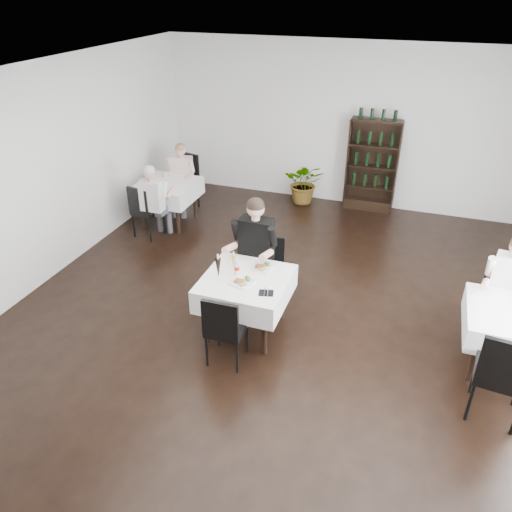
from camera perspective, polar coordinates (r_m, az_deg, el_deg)
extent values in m
plane|color=black|center=(6.38, 1.45, -8.89)|extent=(9.00, 9.00, 0.00)
plane|color=white|center=(5.09, 1.90, 18.62)|extent=(9.00, 9.00, 0.00)
plane|color=white|center=(9.70, 10.10, 14.41)|extent=(7.00, 0.00, 7.00)
plane|color=white|center=(7.33, -25.59, 6.97)|extent=(0.00, 9.00, 9.00)
cube|color=black|center=(9.91, 12.62, 5.87)|extent=(0.90, 0.28, 0.20)
cylinder|color=black|center=(6.09, -5.59, -6.96)|extent=(0.06, 0.06, 0.71)
cylinder|color=black|center=(6.63, -3.00, -3.44)|extent=(0.06, 0.06, 0.71)
cylinder|color=black|center=(5.87, 0.99, -8.40)|extent=(0.06, 0.06, 0.71)
cylinder|color=black|center=(6.43, 3.06, -4.61)|extent=(0.06, 0.06, 0.71)
cube|color=black|center=(6.03, -1.17, -2.86)|extent=(0.85, 0.85, 0.04)
cube|color=white|center=(6.09, -1.16, -3.74)|extent=(1.03, 1.03, 0.30)
cylinder|color=black|center=(9.03, -12.81, 5.24)|extent=(0.06, 0.06, 0.71)
cylinder|color=black|center=(9.56, -10.74, 6.85)|extent=(0.06, 0.06, 0.71)
cylinder|color=black|center=(8.71, -8.97, 4.70)|extent=(0.06, 0.06, 0.71)
cylinder|color=black|center=(9.26, -7.04, 6.39)|extent=(0.06, 0.06, 0.71)
cube|color=black|center=(8.99, -10.10, 8.01)|extent=(0.80, 0.80, 0.04)
cube|color=white|center=(9.03, -10.04, 7.36)|extent=(0.98, 0.98, 0.30)
cylinder|color=black|center=(6.01, 23.69, -10.36)|extent=(0.06, 0.06, 0.71)
cylinder|color=black|center=(6.55, 23.53, -6.69)|extent=(0.06, 0.06, 0.71)
cube|color=white|center=(6.19, 27.20, -6.93)|extent=(0.98, 0.98, 0.30)
imported|color=#2C591E|center=(9.87, 5.59, 8.35)|extent=(0.83, 0.74, 0.83)
cylinder|color=black|center=(6.80, -0.58, -4.05)|extent=(0.03, 0.03, 0.40)
cylinder|color=black|center=(7.08, 0.15, -2.52)|extent=(0.03, 0.03, 0.40)
cylinder|color=black|center=(6.73, 2.32, -4.46)|extent=(0.03, 0.03, 0.40)
cylinder|color=black|center=(7.02, 2.94, -2.90)|extent=(0.03, 0.03, 0.40)
cube|color=black|center=(6.78, 1.23, -1.85)|extent=(0.44, 0.44, 0.06)
cube|color=black|center=(6.82, 1.61, 0.64)|extent=(0.41, 0.08, 0.44)
cylinder|color=black|center=(5.98, -1.00, -9.34)|extent=(0.03, 0.03, 0.42)
cylinder|color=black|center=(5.71, -2.18, -11.53)|extent=(0.03, 0.03, 0.42)
cylinder|color=black|center=(6.08, -4.31, -8.66)|extent=(0.03, 0.03, 0.42)
cylinder|color=black|center=(5.82, -5.64, -10.77)|extent=(0.03, 0.03, 0.42)
cube|color=black|center=(5.75, -3.35, -8.23)|extent=(0.43, 0.43, 0.06)
cube|color=black|center=(5.46, -4.14, -7.35)|extent=(0.42, 0.06, 0.46)
cylinder|color=black|center=(9.73, -10.05, 6.57)|extent=(0.04, 0.04, 0.48)
cylinder|color=black|center=(10.00, -8.43, 7.36)|extent=(0.04, 0.04, 0.48)
cylinder|color=black|center=(9.46, -8.22, 6.06)|extent=(0.04, 0.04, 0.48)
cylinder|color=black|center=(9.75, -6.60, 6.88)|extent=(0.04, 0.04, 0.48)
cube|color=black|center=(9.63, -8.44, 8.20)|extent=(0.58, 0.58, 0.07)
cube|color=black|center=(9.69, -7.70, 10.14)|extent=(0.47, 0.17, 0.52)
cylinder|color=black|center=(8.81, -10.43, 3.82)|extent=(0.03, 0.03, 0.42)
cylinder|color=black|center=(8.56, -11.99, 2.88)|extent=(0.03, 0.03, 0.42)
cylinder|color=black|center=(9.03, -12.23, 4.30)|extent=(0.03, 0.03, 0.42)
cylinder|color=black|center=(8.80, -13.80, 3.40)|extent=(0.03, 0.03, 0.42)
cube|color=black|center=(8.70, -12.28, 5.02)|extent=(0.50, 0.50, 0.06)
cube|color=black|center=(8.47, -13.31, 6.07)|extent=(0.42, 0.13, 0.46)
cylinder|color=black|center=(6.78, 24.57, -7.32)|extent=(0.03, 0.03, 0.39)
cylinder|color=black|center=(7.04, 23.93, -5.69)|extent=(0.03, 0.03, 0.39)
cylinder|color=black|center=(7.15, 26.55, -5.79)|extent=(0.03, 0.03, 0.39)
cube|color=black|center=(6.85, 25.98, -5.03)|extent=(0.46, 0.46, 0.06)
cube|color=black|center=(6.87, 26.02, -2.61)|extent=(0.39, 0.12, 0.43)
cylinder|color=black|center=(5.93, 23.64, -12.36)|extent=(0.04, 0.04, 0.49)
cylinder|color=black|center=(5.60, 23.24, -15.07)|extent=(0.04, 0.04, 0.49)
cube|color=black|center=(5.61, 26.17, -12.03)|extent=(0.54, 0.54, 0.07)
cube|color=black|center=(5.26, 26.75, -11.17)|extent=(0.49, 0.11, 0.53)
cube|color=#424149|center=(6.51, -1.51, -1.53)|extent=(0.17, 0.46, 0.15)
cylinder|color=#424149|center=(6.54, -2.13, -4.90)|extent=(0.12, 0.12, 0.53)
cube|color=#424149|center=(6.44, 0.26, -1.89)|extent=(0.17, 0.46, 0.15)
cylinder|color=#424149|center=(6.47, -0.36, -5.29)|extent=(0.12, 0.12, 0.53)
cube|color=black|center=(6.46, 0.03, 1.87)|extent=(0.44, 0.25, 0.59)
cylinder|color=#DDA08A|center=(6.32, -3.02, 0.93)|extent=(0.10, 0.34, 0.17)
cylinder|color=#DDA08A|center=(6.16, 1.20, 0.13)|extent=(0.10, 0.34, 0.17)
sphere|color=#DDA08A|center=(6.25, -0.04, 5.47)|extent=(0.23, 0.23, 0.23)
sphere|color=black|center=(6.24, -0.04, 5.74)|extent=(0.23, 0.23, 0.23)
cube|color=#424149|center=(9.43, -9.18, 7.68)|extent=(0.17, 0.39, 0.13)
cylinder|color=#424149|center=(9.40, -9.39, 5.70)|extent=(0.10, 0.10, 0.45)
cube|color=#424149|center=(9.37, -8.13, 7.61)|extent=(0.17, 0.39, 0.13)
cylinder|color=#424149|center=(9.34, -8.35, 5.61)|extent=(0.10, 0.10, 0.45)
cube|color=beige|center=(9.44, -8.42, 9.72)|extent=(0.38, 0.24, 0.50)
cylinder|color=#DDA08A|center=(9.31, -10.16, 9.17)|extent=(0.10, 0.29, 0.14)
cylinder|color=#DDA08A|center=(9.16, -7.71, 9.03)|extent=(0.10, 0.29, 0.14)
sphere|color=#DDA08A|center=(9.31, -8.64, 11.89)|extent=(0.19, 0.19, 0.19)
sphere|color=olive|center=(9.30, -8.65, 12.05)|extent=(0.19, 0.19, 0.19)
cube|color=#424149|center=(8.56, -10.55, 5.27)|extent=(0.14, 0.39, 0.13)
cylinder|color=#424149|center=(8.81, -9.89, 3.99)|extent=(0.10, 0.10, 0.45)
cube|color=#424149|center=(8.65, -11.63, 5.40)|extent=(0.14, 0.39, 0.13)
cylinder|color=#424149|center=(8.90, -10.94, 4.13)|extent=(0.10, 0.10, 0.45)
cube|color=silver|center=(8.35, -11.84, 6.75)|extent=(0.37, 0.21, 0.50)
cylinder|color=#DDA08A|center=(8.46, -9.77, 7.13)|extent=(0.08, 0.29, 0.14)
cylinder|color=#DDA08A|center=(8.65, -12.28, 7.39)|extent=(0.08, 0.29, 0.14)
sphere|color=#DDA08A|center=(8.23, -12.06, 9.27)|extent=(0.19, 0.19, 0.19)
sphere|color=beige|center=(8.22, -12.08, 9.44)|extent=(0.19, 0.19, 0.19)
cube|color=#424149|center=(6.53, 25.36, -5.17)|extent=(0.22, 0.43, 0.14)
cylinder|color=#424149|center=(6.55, 24.55, -8.21)|extent=(0.11, 0.11, 0.48)
cube|color=#424149|center=(6.53, 27.05, -5.62)|extent=(0.22, 0.43, 0.14)
cylinder|color=#424149|center=(6.55, 26.25, -8.65)|extent=(0.11, 0.11, 0.48)
cube|color=silver|center=(6.53, 27.05, -2.20)|extent=(0.43, 0.29, 0.54)
cylinder|color=#DDA08A|center=(6.31, 24.72, -2.93)|extent=(0.14, 0.32, 0.15)
cube|color=white|center=(6.21, 0.70, -1.32)|extent=(0.27, 0.27, 0.02)
cube|color=brown|center=(6.19, 0.38, -1.19)|extent=(0.11, 0.09, 0.02)
sphere|color=#386A1C|center=(6.20, 1.35, -0.92)|extent=(0.06, 0.06, 0.06)
cube|color=olive|center=(6.14, 0.70, -1.47)|extent=(0.11, 0.10, 0.02)
cube|color=white|center=(5.92, -1.60, -3.01)|extent=(0.32, 0.32, 0.02)
cube|color=brown|center=(5.90, -1.96, -2.88)|extent=(0.11, 0.09, 0.02)
sphere|color=#386A1C|center=(5.91, -0.90, -2.59)|extent=(0.06, 0.06, 0.06)
cube|color=olive|center=(5.85, -1.63, -3.20)|extent=(0.12, 0.11, 0.02)
cone|color=black|center=(5.97, -4.34, -1.41)|extent=(0.08, 0.08, 0.26)
cylinder|color=silver|center=(5.89, -4.39, -0.06)|extent=(0.02, 0.02, 0.06)
cone|color=gold|center=(6.13, -2.55, -0.75)|extent=(0.06, 0.06, 0.21)
cylinder|color=silver|center=(6.07, -2.58, 0.31)|extent=(0.02, 0.02, 0.05)
cylinder|color=silver|center=(6.04, -2.20, -1.27)|extent=(0.06, 0.06, 0.20)
cylinder|color=#A60F09|center=(6.05, -2.20, -1.39)|extent=(0.06, 0.06, 0.05)
cylinder|color=silver|center=(5.98, -2.22, -0.24)|extent=(0.02, 0.02, 0.05)
cube|color=black|center=(5.73, 1.16, -4.25)|extent=(0.20, 0.17, 0.01)
cylinder|color=silver|center=(5.73, 0.98, -4.13)|extent=(0.06, 0.19, 0.01)
cylinder|color=silver|center=(5.72, 1.34, -4.20)|extent=(0.06, 0.18, 0.01)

